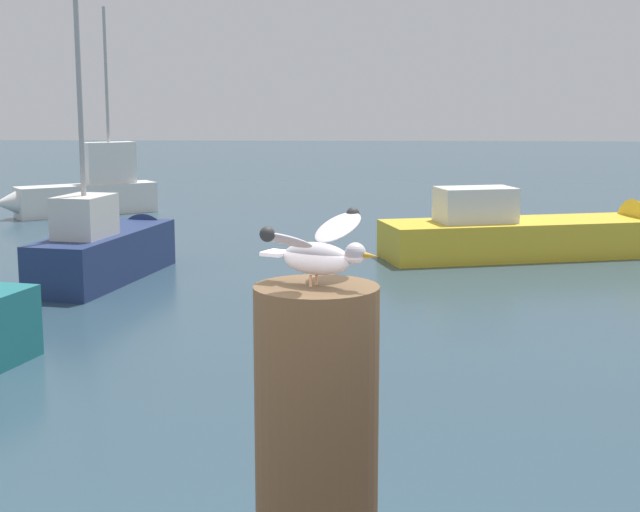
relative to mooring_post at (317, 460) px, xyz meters
name	(u,v)px	position (x,y,z in m)	size (l,w,h in m)	color
mooring_post	(317,460)	(0.00, 0.00, 0.00)	(0.39, 0.39, 1.12)	#4C3823
seagull	(318,249)	(0.00, 0.00, 0.68)	(0.37, 0.53, 0.21)	tan
boat_yellow	(557,234)	(3.82, 14.79, -1.42)	(6.32, 2.92, 1.60)	yellow
boat_navy	(113,247)	(-3.97, 12.33, -1.33)	(1.75, 4.30, 4.80)	navy
boat_white	(83,191)	(-6.86, 20.40, -1.23)	(3.75, 2.95, 5.15)	silver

